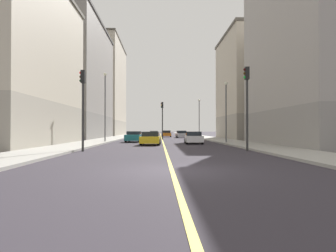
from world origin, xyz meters
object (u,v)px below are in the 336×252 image
(car_white, at_px, (193,138))
(traffic_light_right_near, at_px, (83,99))
(car_maroon, at_px, (166,133))
(car_teal, at_px, (134,137))
(street_lamp_left_near, at_px, (226,105))
(building_right_distant, at_px, (100,89))
(street_lamp_left_far, at_px, (199,114))
(building_left_near, at_px, (326,48))
(car_silver, at_px, (181,134))
(car_black, at_px, (154,134))
(traffic_light_left_near, at_px, (247,97))
(car_yellow, at_px, (151,138))
(traffic_light_median_far, at_px, (162,115))
(building_left_mid, at_px, (258,87))
(building_right_midblock, at_px, (71,81))
(building_right_corner, at_px, (1,62))
(street_lamp_right_near, at_px, (105,100))
(car_orange, at_px, (167,134))

(car_white, bearing_deg, traffic_light_right_near, -130.53)
(car_maroon, bearing_deg, car_teal, -97.72)
(street_lamp_left_near, bearing_deg, building_right_distant, 118.03)
(traffic_light_right_near, bearing_deg, street_lamp_left_far, 67.93)
(building_left_near, height_order, building_right_distant, building_right_distant)
(car_silver, bearing_deg, car_black, 144.24)
(street_lamp_left_near, relative_size, car_black, 1.60)
(traffic_light_left_near, relative_size, car_yellow, 1.43)
(traffic_light_left_near, height_order, car_white, traffic_light_left_near)
(traffic_light_left_near, bearing_deg, car_maroon, 94.88)
(building_right_distant, relative_size, traffic_light_median_far, 4.13)
(building_left_mid, relative_size, traffic_light_right_near, 2.94)
(building_right_distant, relative_size, car_yellow, 5.61)
(building_right_midblock, height_order, building_right_distant, building_right_distant)
(building_right_corner, xyz_separation_m, car_silver, (19.27, 26.32, -7.33))
(building_right_corner, relative_size, building_right_distant, 0.75)
(traffic_light_left_near, distance_m, street_lamp_right_near, 18.58)
(building_right_distant, distance_m, street_lamp_right_near, 40.57)
(building_left_mid, xyz_separation_m, street_lamp_left_near, (-8.64, -14.55, -4.22))
(traffic_light_right_near, bearing_deg, street_lamp_right_near, 94.15)
(building_left_mid, xyz_separation_m, car_white, (-12.21, -14.48, -7.78))
(traffic_light_left_near, bearing_deg, street_lamp_right_near, 133.12)
(car_white, relative_size, car_orange, 0.98)
(building_left_near, distance_m, building_right_midblock, 38.04)
(traffic_light_left_near, distance_m, street_lamp_left_near, 10.67)
(traffic_light_median_far, height_order, street_lamp_right_near, street_lamp_right_near)
(car_maroon, height_order, car_yellow, car_yellow)
(car_black, height_order, car_teal, car_teal)
(building_right_midblock, relative_size, car_teal, 4.90)
(building_left_mid, height_order, building_right_midblock, building_right_midblock)
(building_right_midblock, bearing_deg, traffic_light_left_near, -53.19)
(building_right_midblock, xyz_separation_m, car_maroon, (16.88, 23.50, -9.11))
(street_lamp_left_far, distance_m, car_orange, 10.75)
(building_left_mid, distance_m, building_right_distant, 41.50)
(building_right_distant, bearing_deg, car_teal, -72.26)
(building_right_corner, xyz_separation_m, street_lamp_left_far, (22.33, 24.11, -3.59))
(street_lamp_left_far, relative_size, car_maroon, 1.72)
(car_silver, distance_m, car_yellow, 25.67)
(traffic_light_right_near, height_order, traffic_light_median_far, traffic_light_median_far)
(building_left_mid, relative_size, traffic_light_median_far, 2.93)
(traffic_light_left_near, xyz_separation_m, car_maroon, (-4.44, 51.99, -3.25))
(building_right_midblock, height_order, car_yellow, building_right_midblock)
(traffic_light_right_near, distance_m, street_lamp_right_near, 13.63)
(car_maroon, distance_m, car_white, 41.35)
(street_lamp_left_far, height_order, car_teal, street_lamp_left_far)
(car_white, relative_size, car_silver, 0.99)
(building_right_distant, distance_m, car_white, 47.25)
(car_silver, bearing_deg, building_right_corner, -126.21)
(car_white, bearing_deg, street_lamp_left_near, -1.14)
(building_right_distant, height_order, traffic_light_right_near, building_right_distant)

